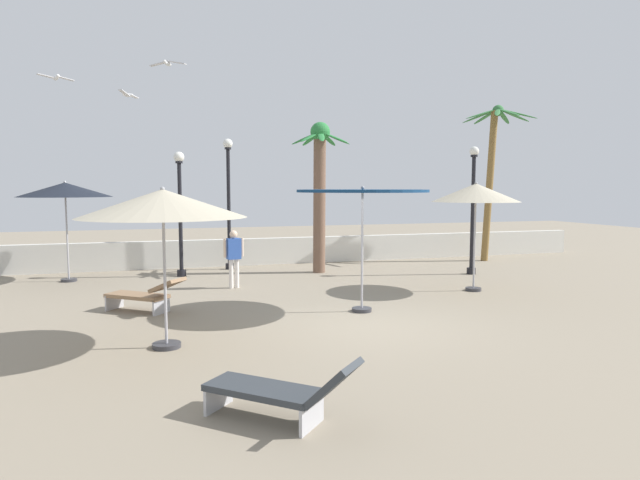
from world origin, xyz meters
TOP-DOWN VIEW (x-y plane):
  - ground_plane at (0.00, 0.00)m, footprint 56.00×56.00m
  - boundary_wall at (0.00, 9.03)m, footprint 25.20×0.30m
  - patio_umbrella_0 at (-3.95, -0.71)m, footprint 2.81×2.81m
  - patio_umbrella_1 at (0.28, 0.91)m, footprint 2.88×2.88m
  - patio_umbrella_2 at (4.04, 2.36)m, footprint 2.29×2.29m
  - patio_umbrella_3 at (-6.49, 7.14)m, footprint 2.63×2.63m
  - palm_tree_0 at (1.07, 6.66)m, footprint 1.86×1.95m
  - palm_tree_1 at (8.09, 7.58)m, footprint 2.78×2.79m
  - lamp_post_0 at (-1.64, 8.22)m, footprint 0.32×0.32m
  - lamp_post_1 at (-3.27, 7.14)m, footprint 0.32×0.32m
  - lamp_post_2 at (5.57, 4.87)m, footprint 0.30×0.30m
  - lounge_chair_0 at (-2.76, -4.26)m, footprint 1.75×1.69m
  - lounge_chair_1 at (-4.31, 2.25)m, footprint 1.78×1.59m
  - guest_0 at (-2.01, 4.63)m, footprint 0.56×0.28m
  - seagull_0 at (-6.47, 6.23)m, footprint 0.91×0.52m
  - seagull_1 at (-3.55, 6.73)m, footprint 1.04×0.77m
  - seagull_2 at (-4.74, 9.35)m, footprint 0.62×1.20m

SIDE VIEW (x-z plane):
  - ground_plane at x=0.00m, z-range 0.00..0.00m
  - lounge_chair_0 at x=-2.76m, z-range -0.03..0.81m
  - lounge_chair_1 at x=-4.31m, z-range 0.00..0.81m
  - boundary_wall at x=0.00m, z-range 0.00..0.94m
  - guest_0 at x=-2.01m, z-range 0.16..1.75m
  - lamp_post_2 at x=5.57m, z-range 0.16..4.19m
  - lamp_post_1 at x=-3.27m, z-range 0.26..4.10m
  - lamp_post_0 at x=-1.64m, z-range 0.27..4.63m
  - patio_umbrella_0 at x=-3.95m, z-range 1.08..3.84m
  - patio_umbrella_1 at x=0.28m, z-range 1.18..3.97m
  - patio_umbrella_2 at x=4.04m, z-range 1.15..4.04m
  - patio_umbrella_3 at x=-6.49m, z-range 1.20..4.13m
  - palm_tree_0 at x=1.07m, z-range 0.56..5.38m
  - palm_tree_1 at x=8.09m, z-range 0.85..6.65m
  - seagull_0 at x=-6.47m, z-range 5.62..5.76m
  - seagull_2 at x=-4.74m, z-range 5.73..5.88m
  - seagull_1 at x=-3.55m, z-range 6.28..6.43m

